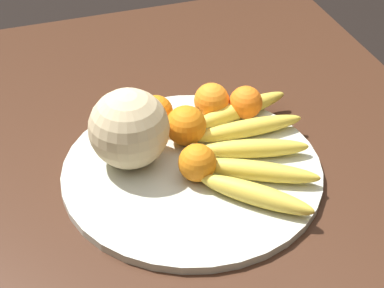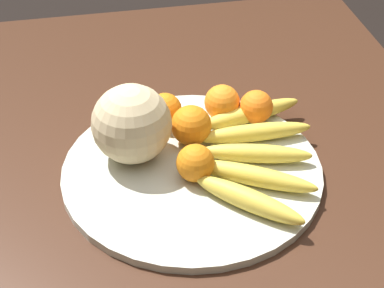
% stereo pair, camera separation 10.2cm
% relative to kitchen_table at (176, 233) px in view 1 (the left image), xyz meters
% --- Properties ---
extents(kitchen_table, '(1.30, 1.06, 0.75)m').
position_rel_kitchen_table_xyz_m(kitchen_table, '(0.00, 0.00, 0.00)').
color(kitchen_table, '#3D2316').
rests_on(kitchen_table, ground_plane).
extents(fruit_bowl, '(0.43, 0.43, 0.01)m').
position_rel_kitchen_table_xyz_m(fruit_bowl, '(-0.03, 0.04, 0.10)').
color(fruit_bowl, beige).
rests_on(fruit_bowl, kitchen_table).
extents(melon, '(0.13, 0.13, 0.13)m').
position_rel_kitchen_table_xyz_m(melon, '(-0.08, -0.05, 0.18)').
color(melon, beige).
rests_on(melon, fruit_bowl).
extents(banana_bunch, '(0.33, 0.24, 0.03)m').
position_rel_kitchen_table_xyz_m(banana_bunch, '(-0.03, 0.14, 0.13)').
color(banana_bunch, brown).
rests_on(banana_bunch, fruit_bowl).
extents(orange_front_left, '(0.06, 0.06, 0.06)m').
position_rel_kitchen_table_xyz_m(orange_front_left, '(-0.01, 0.04, 0.14)').
color(orange_front_left, orange).
rests_on(orange_front_left, fruit_bowl).
extents(orange_front_right, '(0.07, 0.07, 0.07)m').
position_rel_kitchen_table_xyz_m(orange_front_right, '(-0.10, 0.05, 0.15)').
color(orange_front_right, orange).
rests_on(orange_front_right, fruit_bowl).
extents(orange_mid_center, '(0.06, 0.06, 0.06)m').
position_rel_kitchen_table_xyz_m(orange_mid_center, '(-0.16, 0.12, 0.14)').
color(orange_mid_center, orange).
rests_on(orange_mid_center, fruit_bowl).
extents(orange_back_left, '(0.06, 0.06, 0.06)m').
position_rel_kitchen_table_xyz_m(orange_back_left, '(-0.14, 0.18, 0.14)').
color(orange_back_left, orange).
rests_on(orange_back_left, fruit_bowl).
extents(orange_back_right, '(0.06, 0.06, 0.06)m').
position_rel_kitchen_table_xyz_m(orange_back_right, '(-0.16, 0.02, 0.14)').
color(orange_back_right, orange).
rests_on(orange_back_right, fruit_bowl).
extents(produce_tag, '(0.08, 0.06, 0.00)m').
position_rel_kitchen_table_xyz_m(produce_tag, '(-0.09, 0.10, 0.11)').
color(produce_tag, white).
rests_on(produce_tag, fruit_bowl).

